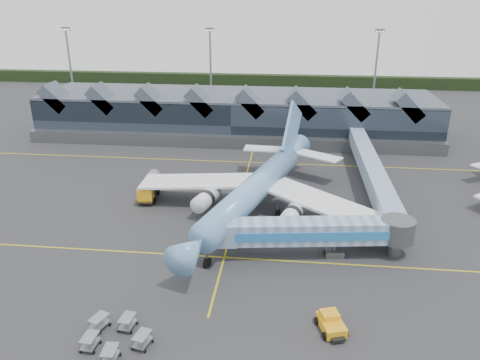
# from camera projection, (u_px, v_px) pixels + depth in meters

# --- Properties ---
(ground) EXTENTS (260.00, 260.00, 0.00)m
(ground) POSITION_uv_depth(u_px,v_px,m) (232.00, 228.00, 66.78)
(ground) COLOR #2D2D30
(ground) RESTS_ON ground
(taxi_stripes) EXTENTS (120.00, 60.00, 0.01)m
(taxi_stripes) POSITION_uv_depth(u_px,v_px,m) (240.00, 199.00, 76.00)
(taxi_stripes) COLOR gold
(taxi_stripes) RESTS_ON ground
(tree_line_far) EXTENTS (260.00, 4.00, 4.00)m
(tree_line_far) POSITION_uv_depth(u_px,v_px,m) (270.00, 80.00, 167.48)
(tree_line_far) COLOR black
(tree_line_far) RESTS_ON ground
(terminal) EXTENTS (90.00, 22.25, 12.52)m
(terminal) POSITION_uv_depth(u_px,v_px,m) (236.00, 114.00, 109.14)
(terminal) COLOR black
(terminal) RESTS_ON ground
(light_masts) EXTENTS (132.40, 42.56, 22.45)m
(light_masts) POSITION_uv_depth(u_px,v_px,m) (345.00, 73.00, 117.91)
(light_masts) COLOR gray
(light_masts) RESTS_ON ground
(main_airliner) EXTENTS (37.23, 43.83, 14.40)m
(main_airliner) POSITION_uv_depth(u_px,v_px,m) (257.00, 187.00, 69.97)
(main_airliner) COLOR #6AA4D8
(main_airliner) RESTS_ON ground
(jet_bridge) EXTENTS (24.93, 6.80, 5.08)m
(jet_bridge) POSITION_uv_depth(u_px,v_px,m) (326.00, 232.00, 58.59)
(jet_bridge) COLOR #6A85B1
(jet_bridge) RESTS_ON ground
(fuel_truck) EXTENTS (3.43, 9.61, 3.19)m
(fuel_truck) POSITION_uv_depth(u_px,v_px,m) (150.00, 185.00, 76.95)
(fuel_truck) COLOR black
(fuel_truck) RESTS_ON ground
(pushback_tug) EXTENTS (3.27, 4.24, 1.72)m
(pushback_tug) POSITION_uv_depth(u_px,v_px,m) (331.00, 323.00, 46.39)
(pushback_tug) COLOR #EEA316
(pushback_tug) RESTS_ON ground
(baggage_carts) EXTENTS (6.86, 6.59, 1.37)m
(baggage_carts) POSITION_uv_depth(u_px,v_px,m) (114.00, 335.00, 44.76)
(baggage_carts) COLOR gray
(baggage_carts) RESTS_ON ground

